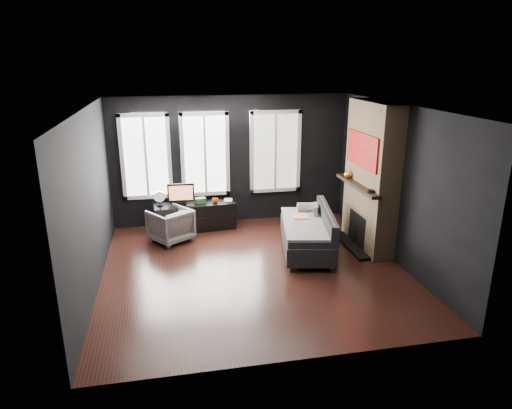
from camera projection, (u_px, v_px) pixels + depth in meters
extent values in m
plane|color=black|center=(254.00, 269.00, 7.72)|extent=(5.00, 5.00, 0.00)
plane|color=white|center=(253.00, 107.00, 6.90)|extent=(5.00, 5.00, 0.00)
cube|color=black|center=(231.00, 160.00, 9.64)|extent=(5.00, 0.02, 2.70)
cube|color=black|center=(90.00, 202.00, 6.85)|extent=(0.02, 5.00, 2.70)
cube|color=black|center=(397.00, 185.00, 7.77)|extent=(0.02, 5.00, 2.70)
cube|color=gray|center=(315.00, 213.00, 8.71)|extent=(0.18, 0.35, 0.34)
imported|color=white|center=(170.00, 224.00, 8.81)|extent=(0.94, 0.93, 0.71)
imported|color=#C9420F|center=(215.00, 200.00, 9.38)|extent=(0.13, 0.11, 0.12)
imported|color=#C2BA9A|center=(224.00, 195.00, 9.52)|extent=(0.17, 0.05, 0.23)
cube|color=#2B6833|center=(200.00, 201.00, 9.34)|extent=(0.24, 0.18, 0.12)
imported|color=yellow|center=(349.00, 173.00, 8.68)|extent=(0.20, 0.20, 0.17)
cylinder|color=black|center=(371.00, 191.00, 7.77)|extent=(0.13, 0.13, 0.04)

